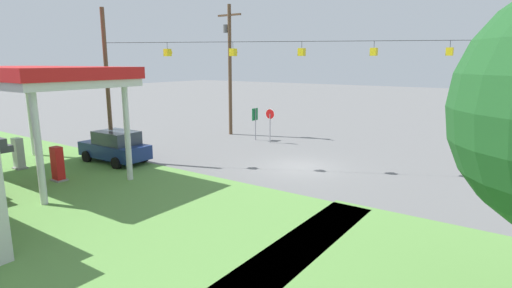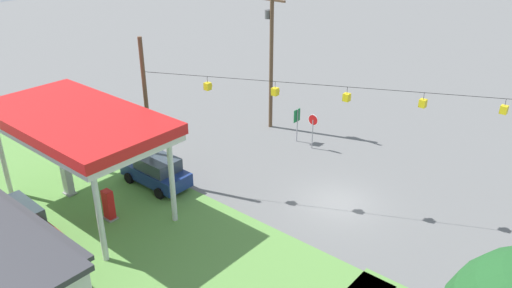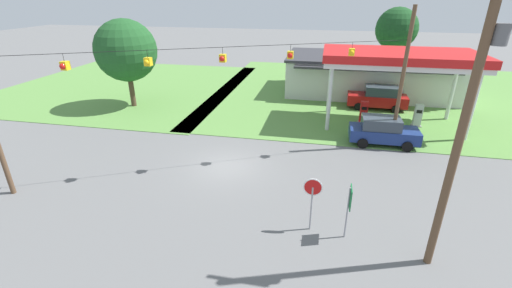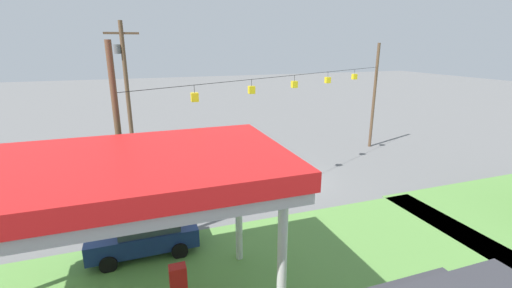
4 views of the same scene
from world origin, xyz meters
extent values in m
plane|color=slate|center=(0.00, 0.00, 0.00)|extent=(160.00, 160.00, 0.00)
cube|color=silver|center=(10.38, 9.18, 4.83)|extent=(10.58, 5.48, 0.35)
cube|color=red|center=(10.38, 9.18, 5.28)|extent=(10.78, 5.68, 0.55)
cylinder|color=silver|center=(5.69, 7.04, 2.33)|extent=(0.28, 0.28, 4.66)
cylinder|color=silver|center=(15.07, 7.04, 2.33)|extent=(0.28, 0.28, 4.66)
cylinder|color=silver|center=(5.69, 11.32, 2.33)|extent=(0.28, 0.28, 4.66)
cylinder|color=silver|center=(15.07, 11.32, 2.33)|extent=(0.28, 0.28, 4.66)
cube|color=gray|center=(8.41, 9.18, 0.06)|extent=(0.71, 0.56, 0.12)
cube|color=red|center=(8.41, 9.18, 0.93)|extent=(0.55, 0.40, 1.62)
cube|color=black|center=(8.41, 8.96, 1.25)|extent=(0.39, 0.03, 0.24)
cube|color=gray|center=(12.36, 9.18, 0.06)|extent=(0.71, 0.56, 0.12)
cube|color=silver|center=(12.36, 9.18, 0.93)|extent=(0.55, 0.40, 1.62)
cube|color=black|center=(12.36, 8.96, 1.25)|extent=(0.39, 0.03, 0.24)
cube|color=navy|center=(9.40, 5.21, 0.74)|extent=(4.46, 1.87, 0.79)
cube|color=#333D47|center=(9.13, 5.21, 1.50)|extent=(2.45, 1.71, 0.74)
cylinder|color=black|center=(10.77, 6.16, 0.34)|extent=(0.68, 0.22, 0.68)
cylinder|color=black|center=(10.78, 4.27, 0.34)|extent=(0.68, 0.22, 0.68)
cylinder|color=black|center=(8.01, 6.15, 0.34)|extent=(0.68, 0.22, 0.68)
cylinder|color=black|center=(8.02, 4.26, 0.34)|extent=(0.68, 0.22, 0.68)
cube|color=#AD1414|center=(9.84, 13.15, 0.79)|extent=(5.02, 2.02, 0.90)
cube|color=#333D47|center=(10.13, 13.14, 1.63)|extent=(2.78, 1.79, 0.78)
cylinder|color=black|center=(8.27, 12.25, 0.34)|extent=(0.69, 0.24, 0.68)
cylinder|color=black|center=(8.33, 14.14, 0.34)|extent=(0.69, 0.24, 0.68)
cylinder|color=black|center=(11.34, 12.15, 0.34)|extent=(0.69, 0.24, 0.68)
cylinder|color=#99999E|center=(5.13, -4.91, 1.05)|extent=(0.08, 0.08, 2.10)
cylinder|color=white|center=(5.13, -4.91, 2.10)|extent=(0.80, 0.03, 0.80)
cylinder|color=red|center=(5.13, -4.91, 2.10)|extent=(0.70, 0.03, 0.70)
cylinder|color=gray|center=(6.59, -5.14, 1.20)|extent=(0.07, 0.07, 2.40)
cube|color=#146B33|center=(6.64, -5.14, 1.95)|extent=(0.04, 0.70, 0.90)
cylinder|color=brown|center=(9.65, -6.00, 5.07)|extent=(0.28, 0.28, 10.13)
cube|color=brown|center=(9.65, -6.00, 9.33)|extent=(2.20, 0.14, 0.14)
cylinder|color=#59595B|center=(10.00, -6.00, 8.33)|extent=(0.44, 0.44, 0.60)
cylinder|color=brown|center=(9.93, 5.00, 4.39)|extent=(0.24, 0.24, 8.78)
cylinder|color=black|center=(0.00, 0.00, 6.84)|extent=(19.86, 10.02, 0.02)
cylinder|color=black|center=(-6.62, -3.33, 6.67)|extent=(0.02, 0.02, 0.35)
cube|color=yellow|center=(-6.62, -3.33, 6.29)|extent=(0.32, 0.32, 0.40)
sphere|color=red|center=(-6.62, -3.50, 6.29)|extent=(0.28, 0.28, 0.28)
cylinder|color=black|center=(-3.31, -1.67, 6.67)|extent=(0.02, 0.02, 0.35)
cube|color=yellow|center=(-3.31, -1.67, 6.29)|extent=(0.32, 0.32, 0.40)
sphere|color=yellow|center=(-3.31, -1.84, 6.29)|extent=(0.28, 0.28, 0.28)
cylinder|color=black|center=(0.00, 0.00, 6.67)|extent=(0.02, 0.02, 0.35)
cube|color=yellow|center=(0.00, 0.00, 6.29)|extent=(0.32, 0.32, 0.40)
sphere|color=red|center=(0.00, -0.17, 6.29)|extent=(0.28, 0.28, 0.28)
cylinder|color=black|center=(3.31, 1.67, 6.67)|extent=(0.02, 0.02, 0.35)
cube|color=yellow|center=(3.31, 1.67, 6.29)|extent=(0.32, 0.32, 0.40)
sphere|color=red|center=(3.31, 1.50, 6.29)|extent=(0.28, 0.28, 0.28)
cylinder|color=black|center=(6.62, 3.33, 6.67)|extent=(0.02, 0.02, 0.35)
cube|color=yellow|center=(6.62, 3.33, 6.29)|extent=(0.32, 0.32, 0.40)
sphere|color=yellow|center=(6.62, 3.16, 6.29)|extent=(0.28, 0.28, 0.28)
camera|label=1|loc=(-10.40, 19.13, 5.77)|focal=28.00mm
camera|label=2|loc=(-11.84, 21.18, 15.00)|focal=35.00mm
camera|label=3|loc=(5.26, -17.20, 9.44)|focal=24.00mm
camera|label=4|loc=(9.17, 18.95, 8.57)|focal=24.00mm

